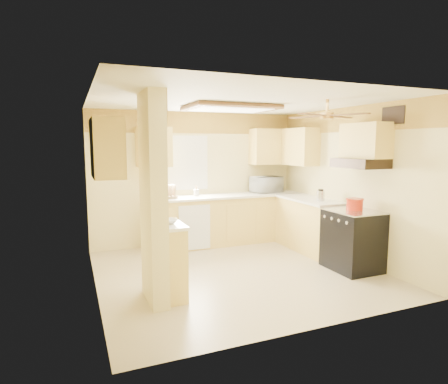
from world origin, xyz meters
name	(u,v)px	position (x,y,z in m)	size (l,w,h in m)	color
floor	(237,272)	(0.00, 0.00, 0.00)	(4.00, 4.00, 0.00)	tan
ceiling	(238,101)	(0.00, 0.00, 2.50)	(4.00, 4.00, 0.00)	white
wall_back	(197,178)	(0.00, 1.90, 1.25)	(4.00, 4.00, 0.00)	beige
wall_front	(317,210)	(0.00, -1.90, 1.25)	(4.00, 4.00, 0.00)	beige
wall_left	(93,196)	(-2.00, 0.00, 1.25)	(3.80, 3.80, 0.00)	beige
wall_right	(347,184)	(2.00, 0.00, 1.25)	(3.80, 3.80, 0.00)	beige
wallpaper_border	(197,123)	(0.00, 1.88, 2.30)	(4.00, 0.02, 0.40)	yellow
partition_column	(153,199)	(-1.35, -0.55, 1.25)	(0.20, 0.70, 2.50)	beige
partition_ledge	(172,262)	(-1.13, -0.55, 0.45)	(0.25, 0.55, 0.90)	#FFD969
ledge_top	(172,225)	(-1.13, -0.55, 0.92)	(0.28, 0.58, 0.04)	white
lower_cabinets_back	(227,220)	(0.50, 1.60, 0.45)	(3.00, 0.60, 0.90)	#FFD969
lower_cabinets_right	(310,225)	(1.70, 0.60, 0.45)	(0.60, 1.40, 0.90)	#FFD969
countertop_back	(227,196)	(0.50, 1.59, 0.92)	(3.04, 0.64, 0.04)	white
countertop_right	(310,199)	(1.69, 0.60, 0.92)	(0.64, 1.44, 0.04)	white
dishwasher_panel	(195,228)	(-0.25, 1.29, 0.43)	(0.58, 0.02, 0.80)	white
window	(184,163)	(-0.25, 1.89, 1.55)	(0.92, 0.02, 1.02)	white
upper_cab_back_left	(154,147)	(-0.85, 1.72, 1.85)	(0.60, 0.35, 0.70)	#FFD969
upper_cab_back_right	(272,147)	(1.55, 1.72, 1.85)	(0.90, 0.35, 0.70)	#FFD969
upper_cab_right	(297,147)	(1.82, 1.25, 1.85)	(0.35, 1.00, 0.70)	#FFD969
upper_cab_left_wall	(107,148)	(-1.82, -0.25, 1.85)	(0.35, 0.75, 0.70)	#FFD969
upper_cab_over_stove	(365,141)	(1.82, -0.55, 1.95)	(0.35, 0.76, 0.52)	#FFD969
stove	(353,240)	(1.67, -0.55, 0.46)	(0.68, 0.77, 0.92)	black
range_hood	(360,163)	(1.74, -0.55, 1.62)	(0.50, 0.76, 0.14)	black
poster_menu	(161,148)	(-1.24, -0.55, 1.85)	(0.02, 0.42, 0.57)	black
poster_nashville	(163,203)	(-1.24, -0.55, 1.20)	(0.02, 0.42, 0.57)	black
ceiling_light_panel	(231,108)	(0.10, 0.50, 2.46)	(1.35, 0.95, 0.06)	brown
ceiling_fan	(327,115)	(1.00, -0.70, 2.29)	(1.15, 1.15, 0.26)	gold
vent_grate	(393,115)	(1.98, -0.90, 2.30)	(0.02, 0.40, 0.25)	black
microwave	(266,184)	(1.37, 1.63, 1.10)	(0.58, 0.39, 0.32)	white
bowl	(168,221)	(-1.17, -0.53, 0.97)	(0.22, 0.22, 0.05)	white
dutch_oven	(355,204)	(1.71, -0.52, 1.00)	(0.26, 0.26, 0.17)	red
kettle	(321,195)	(1.68, 0.27, 1.03)	(0.13, 0.13, 0.20)	silver
dish_rack	(164,194)	(-0.73, 1.60, 1.03)	(0.45, 0.35, 0.24)	tan
utensil_crock	(196,193)	(-0.09, 1.66, 1.00)	(0.10, 0.10, 0.20)	white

